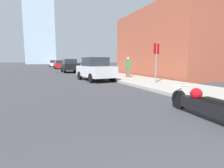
% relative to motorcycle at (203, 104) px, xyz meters
% --- Properties ---
extents(sidewalk, '(3.46, 240.00, 0.15)m').
position_rel_motorcycle_xyz_m(sidewalk, '(2.89, 36.39, -0.29)').
color(sidewalk, gray).
rests_on(sidewalk, ground_plane).
extents(brick_storefront, '(9.79, 10.58, 6.06)m').
position_rel_motorcycle_xyz_m(brick_storefront, '(9.71, 10.47, 2.67)').
color(brick_storefront, brown).
rests_on(brick_storefront, ground_plane).
extents(motorcycle, '(0.62, 2.49, 0.74)m').
position_rel_motorcycle_xyz_m(motorcycle, '(0.00, 0.00, 0.00)').
color(motorcycle, black).
rests_on(motorcycle, ground_plane).
extents(parked_car_silver, '(2.14, 3.98, 1.72)m').
position_rel_motorcycle_xyz_m(parked_car_silver, '(0.12, 9.42, 0.49)').
color(parked_car_silver, '#BCBCC1').
rests_on(parked_car_silver, ground_plane).
extents(parked_car_black, '(1.89, 4.12, 1.72)m').
position_rel_motorcycle_xyz_m(parked_car_black, '(-0.01, 19.91, 0.51)').
color(parked_car_black, black).
rests_on(parked_car_black, ground_plane).
extents(parked_car_red, '(2.05, 4.56, 1.61)m').
position_rel_motorcycle_xyz_m(parked_car_red, '(0.06, 31.55, 0.45)').
color(parked_car_red, red).
rests_on(parked_car_red, ground_plane).
extents(parked_car_white, '(1.86, 3.91, 1.71)m').
position_rel_motorcycle_xyz_m(parked_car_white, '(-0.14, 44.02, 0.48)').
color(parked_car_white, silver).
rests_on(parked_car_white, ground_plane).
extents(stop_sign, '(0.57, 0.26, 2.32)m').
position_rel_motorcycle_xyz_m(stop_sign, '(2.65, 5.49, 1.37)').
color(stop_sign, slate).
rests_on(stop_sign, sidewalk).
extents(pedestrian, '(0.36, 0.23, 1.61)m').
position_rel_motorcycle_xyz_m(pedestrian, '(2.93, 9.49, 0.61)').
color(pedestrian, brown).
rests_on(pedestrian, sidewalk).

